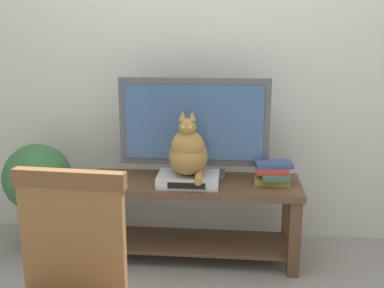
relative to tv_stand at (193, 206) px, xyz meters
name	(u,v)px	position (x,y,z in m)	size (l,w,h in m)	color
back_wall	(206,36)	(0.05, 0.45, 1.05)	(7.00, 0.12, 2.80)	beige
tv_stand	(193,206)	(0.00, 0.00, 0.00)	(1.34, 0.44, 0.52)	#513823
tv	(194,126)	(0.00, 0.08, 0.50)	(0.94, 0.20, 0.64)	#4C4C51
media_box	(188,179)	(-0.02, -0.07, 0.20)	(0.37, 0.25, 0.07)	#BCBCC1
cat	(188,152)	(-0.02, -0.09, 0.38)	(0.23, 0.36, 0.40)	olive
book_stack	(273,173)	(0.49, 0.00, 0.23)	(0.23, 0.19, 0.14)	olive
potted_plant	(38,185)	(-1.01, 0.00, 0.11)	(0.44, 0.44, 0.73)	#47474C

